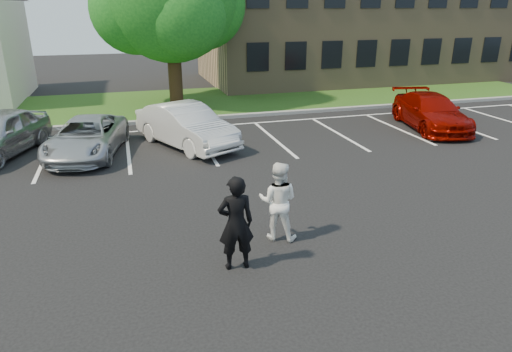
{
  "coord_description": "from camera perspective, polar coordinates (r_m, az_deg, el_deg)",
  "views": [
    {
      "loc": [
        -2.79,
        -8.52,
        4.98
      ],
      "look_at": [
        0.0,
        1.0,
        1.25
      ],
      "focal_mm": 32.0,
      "sensor_mm": 36.0,
      "label": 1
    }
  ],
  "objects": [
    {
      "name": "office_building",
      "position": [
        34.84,
        13.17,
        18.75
      ],
      "size": [
        22.4,
        10.4,
        8.3
      ],
      "color": "#897352",
      "rests_on": "ground"
    },
    {
      "name": "man_white_shirt",
      "position": [
        10.12,
        2.77,
        -3.16
      ],
      "size": [
        1.1,
        1.02,
        1.81
      ],
      "primitive_type": "imported",
      "rotation": [
        0.0,
        0.0,
        2.65
      ],
      "color": "white",
      "rests_on": "ground"
    },
    {
      "name": "car_red_compact",
      "position": [
        20.96,
        21.0,
        7.51
      ],
      "size": [
        2.94,
        5.22,
        1.43
      ],
      "primitive_type": "imported",
      "rotation": [
        0.0,
        0.0,
        -0.2
      ],
      "color": "#7F0700",
      "rests_on": "ground"
    },
    {
      "name": "stall_lines",
      "position": [
        18.64,
        -2.77,
        5.11
      ],
      "size": [
        34.0,
        5.36,
        0.01
      ],
      "color": "white",
      "rests_on": "ground"
    },
    {
      "name": "car_white_sedan",
      "position": [
        17.19,
        -8.74,
        6.22
      ],
      "size": [
        3.53,
        4.97,
        1.56
      ],
      "primitive_type": "imported",
      "rotation": [
        0.0,
        0.0,
        0.45
      ],
      "color": "silver",
      "rests_on": "ground"
    },
    {
      "name": "grass_strip",
      "position": [
        25.16,
        -9.79,
        8.99
      ],
      "size": [
        44.0,
        8.0,
        0.08
      ],
      "primitive_type": "cube",
      "color": "#294713",
      "rests_on": "ground"
    },
    {
      "name": "car_silver_minivan",
      "position": [
        17.04,
        -20.41,
        4.58
      ],
      "size": [
        3.09,
        5.02,
        1.3
      ],
      "primitive_type": "imported",
      "rotation": [
        0.0,
        0.0,
        -0.21
      ],
      "color": "#ACAFB4",
      "rests_on": "ground"
    },
    {
      "name": "ground_plane",
      "position": [
        10.25,
        1.59,
        -8.46
      ],
      "size": [
        90.0,
        90.0,
        0.0
      ],
      "primitive_type": "plane",
      "color": "black",
      "rests_on": "ground"
    },
    {
      "name": "man_black_suit",
      "position": [
        8.96,
        -2.53,
        -5.93
      ],
      "size": [
        0.73,
        0.49,
        1.96
      ],
      "primitive_type": "imported",
      "rotation": [
        0.0,
        0.0,
        3.12
      ],
      "color": "black",
      "rests_on": "ground"
    },
    {
      "name": "curb",
      "position": [
        21.28,
        -8.44,
        7.06
      ],
      "size": [
        40.0,
        0.3,
        0.15
      ],
      "primitive_type": "cube",
      "color": "gray",
      "rests_on": "ground"
    }
  ]
}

